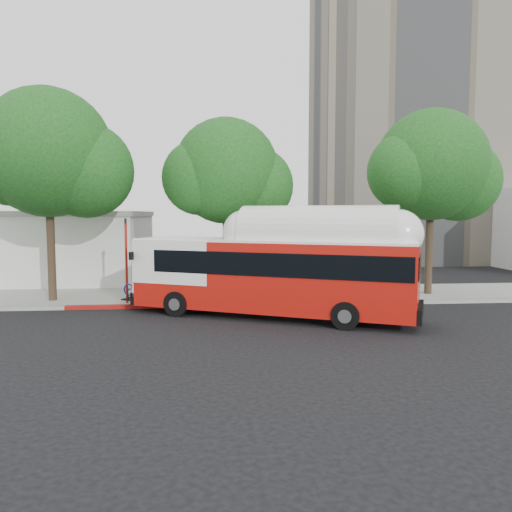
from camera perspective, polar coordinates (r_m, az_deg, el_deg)
The scene contains 11 objects.
ground at distance 18.45m, azimuth 0.34°, elevation -8.01°, with size 120.00×120.00×0.00m, color black.
sidewalk at distance 24.79m, azimuth -1.09°, elevation -4.50°, with size 60.00×5.00×0.15m, color gray.
curb_strip at distance 22.24m, azimuth -0.62°, elevation -5.59°, with size 60.00×0.30×0.15m, color gray.
red_curb_segment at distance 22.21m, azimuth -8.40°, elevation -5.64°, with size 10.00×0.32×0.16m, color maroon.
street_tree_left at distance 24.56m, azimuth -21.57°, elevation 10.36°, with size 6.67×5.80×9.74m.
street_tree_mid at distance 24.05m, azimuth -2.47°, elevation 9.15°, with size 5.75×5.00×8.62m.
street_tree_right at distance 26.33m, azimuth 20.23°, elevation 9.24°, with size 6.21×5.40×9.18m.
apartment_tower at distance 51.75m, azimuth 18.61°, elevation 19.76°, with size 18.00×18.00×37.00m.
low_commercial_bldg at distance 34.24m, azimuth -26.14°, elevation 1.09°, with size 16.20×10.20×4.25m.
transit_bus at distance 19.66m, azimuth 1.95°, elevation -2.30°, with size 11.74×6.95×3.55m.
signal_pole at distance 22.72m, azimuth -14.60°, elevation -0.61°, with size 0.11×0.37×3.90m.
Camera 1 is at (-1.71, -17.90, 4.11)m, focal length 35.00 mm.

